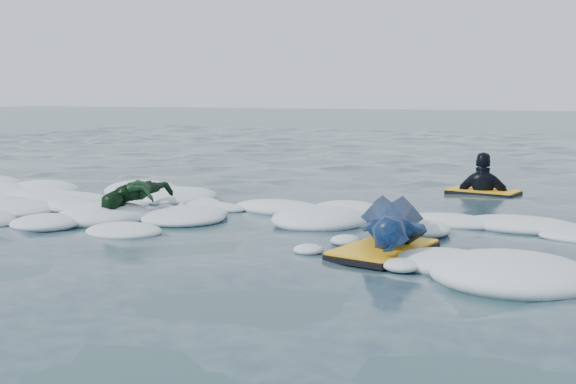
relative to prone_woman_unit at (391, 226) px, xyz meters
name	(u,v)px	position (x,y,z in m)	size (l,w,h in m)	color
ground	(122,228)	(-2.93, -0.15, -0.22)	(120.00, 120.00, 0.00)	#173038
foam_band	(177,214)	(-2.93, 0.89, -0.22)	(12.00, 3.10, 0.30)	silver
prone_woman_unit	(391,226)	(0.00, 0.00, 0.00)	(1.06, 1.78, 0.44)	black
prone_child_unit	(137,199)	(-3.20, 0.48, -0.01)	(0.64, 1.16, 0.42)	black
waiting_rider_unit	(483,203)	(0.09, 4.08, -0.34)	(1.04, 0.69, 1.45)	black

